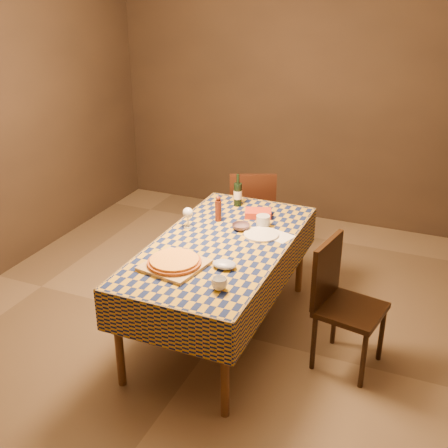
% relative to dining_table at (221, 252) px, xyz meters
% --- Properties ---
extents(room, '(5.00, 5.10, 2.70)m').
position_rel_dining_table_xyz_m(room, '(0.00, 0.00, 0.66)').
color(room, brown).
rests_on(room, ground).
extents(dining_table, '(0.94, 1.84, 0.77)m').
position_rel_dining_table_xyz_m(dining_table, '(0.00, 0.00, 0.00)').
color(dining_table, brown).
rests_on(dining_table, ground).
extents(cutting_board, '(0.43, 0.43, 0.02)m').
position_rel_dining_table_xyz_m(cutting_board, '(-0.14, -0.46, 0.09)').
color(cutting_board, tan).
rests_on(cutting_board, dining_table).
extents(pizza, '(0.40, 0.40, 0.04)m').
position_rel_dining_table_xyz_m(pizza, '(-0.14, -0.46, 0.12)').
color(pizza, '#A24C1B').
rests_on(pizza, cutting_board).
extents(pepper_mill, '(0.05, 0.05, 0.21)m').
position_rel_dining_table_xyz_m(pepper_mill, '(-0.18, 0.36, 0.17)').
color(pepper_mill, '#4B1C11').
rests_on(pepper_mill, dining_table).
extents(bowl, '(0.18, 0.18, 0.04)m').
position_rel_dining_table_xyz_m(bowl, '(0.04, 0.28, 0.10)').
color(bowl, '#5B444C').
rests_on(bowl, dining_table).
extents(wine_glass, '(0.08, 0.08, 0.16)m').
position_rel_dining_table_xyz_m(wine_glass, '(-0.35, 0.16, 0.19)').
color(wine_glass, silver).
rests_on(wine_glass, dining_table).
extents(wine_bottle, '(0.08, 0.08, 0.28)m').
position_rel_dining_table_xyz_m(wine_bottle, '(-0.16, 0.72, 0.18)').
color(wine_bottle, black).
rests_on(wine_bottle, dining_table).
extents(deli_tub, '(0.13, 0.13, 0.09)m').
position_rel_dining_table_xyz_m(deli_tub, '(0.18, 0.40, 0.12)').
color(deli_tub, '#B7BDBE').
rests_on(deli_tub, dining_table).
extents(takeout_container, '(0.24, 0.21, 0.05)m').
position_rel_dining_table_xyz_m(takeout_container, '(0.08, 0.57, 0.10)').
color(takeout_container, '#B93218').
rests_on(takeout_container, dining_table).
extents(white_plate, '(0.29, 0.29, 0.02)m').
position_rel_dining_table_xyz_m(white_plate, '(0.22, 0.23, 0.08)').
color(white_plate, white).
rests_on(white_plate, dining_table).
extents(tumbler, '(0.11, 0.11, 0.08)m').
position_rel_dining_table_xyz_m(tumbler, '(0.25, -0.61, 0.12)').
color(tumbler, silver).
rests_on(tumbler, dining_table).
extents(flour_patch, '(0.27, 0.23, 0.00)m').
position_rel_dining_table_xyz_m(flour_patch, '(0.34, 0.27, 0.08)').
color(flour_patch, white).
rests_on(flour_patch, dining_table).
extents(flour_bag, '(0.18, 0.14, 0.05)m').
position_rel_dining_table_xyz_m(flour_bag, '(0.17, -0.34, 0.10)').
color(flour_bag, '#AAB7DA').
rests_on(flour_bag, dining_table).
extents(chair_far, '(0.55, 0.56, 0.93)m').
position_rel_dining_table_xyz_m(chair_far, '(-0.20, 1.19, -0.17)').
color(chair_far, black).
rests_on(chair_far, ground).
extents(chair_right, '(0.50, 0.49, 0.93)m').
position_rel_dining_table_xyz_m(chair_right, '(0.89, -0.00, -0.17)').
color(chair_right, black).
rests_on(chair_right, ground).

